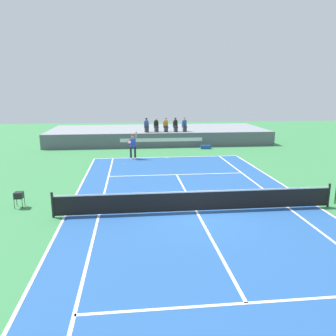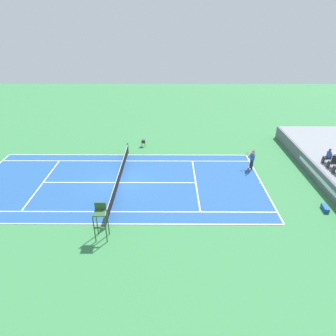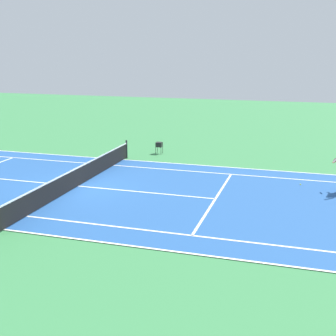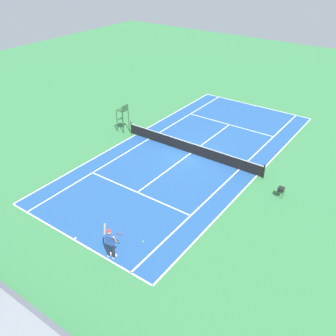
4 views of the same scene
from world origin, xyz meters
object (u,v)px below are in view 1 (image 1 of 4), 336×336
at_px(tennis_player, 133,146).
at_px(tennis_ball, 125,164).
at_px(spectator_seated_3, 176,125).
at_px(spectator_seated_2, 166,125).
at_px(equipment_bag, 206,147).
at_px(ball_hopper, 19,195).
at_px(spectator_seated_4, 185,125).
at_px(spectator_seated_0, 147,125).
at_px(spectator_seated_1, 156,125).

distance_m(tennis_player, tennis_ball, 2.15).
relative_size(spectator_seated_3, tennis_ball, 18.60).
height_order(spectator_seated_2, equipment_bag, spectator_seated_2).
height_order(spectator_seated_2, ball_hopper, spectator_seated_2).
bearing_deg(spectator_seated_3, spectator_seated_2, 180.00).
distance_m(spectator_seated_4, tennis_ball, 9.66).
xyz_separation_m(tennis_player, equipment_bag, (6.40, 3.76, -0.83)).
bearing_deg(spectator_seated_0, spectator_seated_4, 0.00).
relative_size(spectator_seated_4, tennis_player, 0.61).
bearing_deg(spectator_seated_4, spectator_seated_2, 180.00).
height_order(spectator_seated_1, spectator_seated_2, same).
height_order(spectator_seated_1, tennis_ball, spectator_seated_1).
relative_size(spectator_seated_1, spectator_seated_3, 1.00).
relative_size(spectator_seated_0, equipment_bag, 1.36).
distance_m(spectator_seated_1, equipment_bag, 5.02).
relative_size(spectator_seated_0, spectator_seated_3, 1.00).
xyz_separation_m(spectator_seated_0, tennis_player, (-1.32, -5.93, -0.90)).
bearing_deg(tennis_player, spectator_seated_4, 50.76).
height_order(spectator_seated_1, tennis_player, spectator_seated_1).
xyz_separation_m(spectator_seated_0, spectator_seated_4, (3.52, 0.00, 0.00)).
xyz_separation_m(tennis_player, ball_hopper, (-5.09, -10.20, -0.42)).
bearing_deg(spectator_seated_3, spectator_seated_0, 180.00).
bearing_deg(spectator_seated_2, spectator_seated_1, 180.00).
distance_m(spectator_seated_0, tennis_player, 6.14).
distance_m(spectator_seated_4, equipment_bag, 3.19).
bearing_deg(tennis_player, spectator_seated_1, 69.48).
height_order(spectator_seated_2, tennis_player, spectator_seated_2).
xyz_separation_m(tennis_ball, ball_hopper, (-4.49, -8.37, 0.54)).
bearing_deg(spectator_seated_3, ball_hopper, -119.41).
relative_size(spectator_seated_0, spectator_seated_1, 1.00).
bearing_deg(spectator_seated_2, spectator_seated_4, 0.00).
distance_m(tennis_ball, ball_hopper, 9.51).
xyz_separation_m(spectator_seated_2, equipment_bag, (3.31, -2.17, -1.73)).
distance_m(tennis_ball, equipment_bag, 8.96).
bearing_deg(ball_hopper, spectator_seated_4, 58.37).
bearing_deg(spectator_seated_0, tennis_ball, -103.95).
xyz_separation_m(tennis_player, tennis_ball, (-0.60, -1.83, -0.96)).
bearing_deg(spectator_seated_2, spectator_seated_3, 0.00).
bearing_deg(ball_hopper, equipment_bag, 50.52).
bearing_deg(tennis_player, tennis_ball, -108.31).
bearing_deg(equipment_bag, spectator_seated_0, 156.88).
bearing_deg(equipment_bag, ball_hopper, -129.48).
bearing_deg(tennis_player, ball_hopper, -116.53).
relative_size(spectator_seated_0, spectator_seated_4, 1.00).
xyz_separation_m(spectator_seated_3, spectator_seated_4, (0.84, 0.00, 0.00)).
relative_size(spectator_seated_1, spectator_seated_2, 1.00).
distance_m(spectator_seated_0, ball_hopper, 17.41).
relative_size(spectator_seated_4, equipment_bag, 1.36).
bearing_deg(spectator_seated_2, ball_hopper, -116.93).
height_order(spectator_seated_3, tennis_ball, spectator_seated_3).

